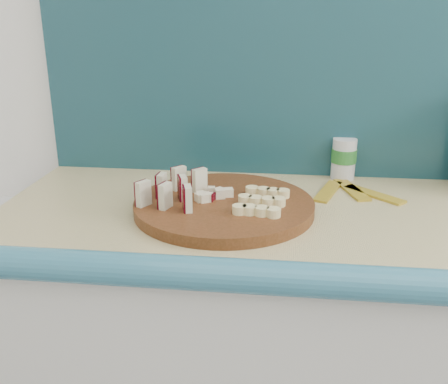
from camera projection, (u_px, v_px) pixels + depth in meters
name	position (u px, v px, depth m)	size (l,w,h in m)	color
cutting_board	(224.00, 206.00, 1.11)	(0.40, 0.40, 0.03)	#41250D
apple_wedges	(174.00, 188.00, 1.10)	(0.13, 0.17, 0.06)	beige
apple_chunks	(213.00, 195.00, 1.11)	(0.06, 0.07, 0.02)	#FDF5CB
banana_slices	(262.00, 201.00, 1.08)	(0.12, 0.16, 0.02)	#FBE899
canister	(344.00, 158.00, 1.32)	(0.07, 0.07, 0.11)	silver
banana_peel	(351.00, 192.00, 1.23)	(0.22, 0.18, 0.01)	gold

